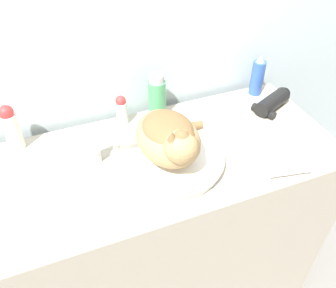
{
  "coord_description": "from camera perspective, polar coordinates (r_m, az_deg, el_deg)",
  "views": [
    {
      "loc": [
        -0.32,
        -0.57,
        1.67
      ],
      "look_at": [
        -0.0,
        0.22,
        0.95
      ],
      "focal_mm": 38.0,
      "sensor_mm": 36.0,
      "label": 1
    }
  ],
  "objects": [
    {
      "name": "sink_basin",
      "position": [
        1.17,
        -0.21,
        -2.25
      ],
      "size": [
        0.37,
        0.37,
        0.04
      ],
      "color": "white",
      "rests_on": "vanity_counter"
    },
    {
      "name": "vanity_counter",
      "position": [
        1.53,
        -0.57,
        -13.89
      ],
      "size": [
        1.22,
        0.55,
        0.86
      ],
      "color": "#B2A893",
      "rests_on": "ground_plane"
    },
    {
      "name": "mouthwash_bottle",
      "position": [
        1.34,
        -1.76,
        7.6
      ],
      "size": [
        0.07,
        0.07,
        0.18
      ],
      "color": "#4CA366",
      "rests_on": "vanity_counter"
    },
    {
      "name": "lotion_bottle_white",
      "position": [
        1.3,
        -23.83,
        2.41
      ],
      "size": [
        0.05,
        0.05,
        0.17
      ],
      "color": "white",
      "rests_on": "vanity_counter"
    },
    {
      "name": "hair_dryer",
      "position": [
        1.47,
        16.29,
        6.34
      ],
      "size": [
        0.19,
        0.14,
        0.06
      ],
      "rotation": [
        0.0,
        0.0,
        0.42
      ],
      "color": "black",
      "rests_on": "vanity_counter"
    },
    {
      "name": "cream_tube",
      "position": [
        1.2,
        19.0,
        -3.92
      ],
      "size": [
        0.14,
        0.06,
        0.04
      ],
      "rotation": [
        0.0,
        0.0,
        -0.18
      ],
      "color": "silver",
      "rests_on": "vanity_counter"
    },
    {
      "name": "spray_bottle_trigger",
      "position": [
        1.53,
        14.14,
        10.38
      ],
      "size": [
        0.05,
        0.05,
        0.17
      ],
      "color": "#335BB7",
      "rests_on": "vanity_counter"
    },
    {
      "name": "cat",
      "position": [
        1.09,
        0.08,
        1.14
      ],
      "size": [
        0.27,
        0.29,
        0.18
      ],
      "rotation": [
        0.0,
        0.0,
        4.74
      ],
      "color": "tan",
      "rests_on": "sink_basin"
    },
    {
      "name": "deodorant_stick",
      "position": [
        1.33,
        -7.45,
        5.39
      ],
      "size": [
        0.04,
        0.04,
        0.12
      ],
      "color": "silver",
      "rests_on": "vanity_counter"
    },
    {
      "name": "wall_back",
      "position": [
        1.3,
        -6.37,
        18.85
      ],
      "size": [
        8.0,
        0.05,
        2.4
      ],
      "color": "silver",
      "rests_on": "ground_plane"
    },
    {
      "name": "faucet",
      "position": [
        1.17,
        -11.22,
        -0.4
      ],
      "size": [
        0.15,
        0.09,
        0.13
      ],
      "rotation": [
        0.0,
        0.0,
        -0.42
      ],
      "color": "silver",
      "rests_on": "vanity_counter"
    }
  ]
}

